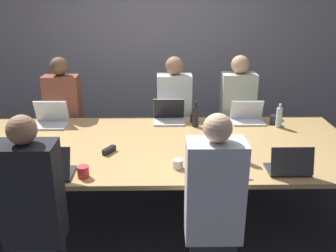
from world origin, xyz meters
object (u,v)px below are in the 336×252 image
Objects in this scene: laptop_near_right at (289,165)px; laptop_near_left at (51,169)px; laptop_far_right at (247,116)px; cup_far_center at (194,118)px; cup_far_right at (274,120)px; laptop_far_left at (51,118)px; cup_near_midright at (178,164)px; bottle_far_center at (196,116)px; person_far_left at (64,118)px; laptop_near_midright at (210,163)px; stapler at (109,150)px; laptop_far_center at (169,115)px; bottle_near_midright at (243,151)px; cup_near_left at (83,172)px; person_far_center at (174,117)px; person_near_midright at (214,210)px; bottle_far_right at (279,117)px; person_near_left at (34,213)px; person_far_right at (237,115)px.

laptop_near_left is at bearing 0.91° from laptop_near_right.
laptop_far_right is 3.47× the size of cup_far_center.
cup_far_right is 0.29× the size of laptop_far_left.
cup_near_midright is 0.31× the size of bottle_far_center.
laptop_near_right is at bearing -35.66° from person_far_left.
laptop_near_right is at bearing -99.94° from cup_far_right.
laptop_far_right is 0.98× the size of laptop_near_midright.
bottle_far_center reaches higher than laptop_far_left.
laptop_near_left is at bearing -100.75° from stapler.
laptop_far_center is at bearing -75.41° from laptop_near_midright.
bottle_near_midright reaches higher than cup_near_midright.
bottle_near_midright reaches higher than cup_near_left.
cup_far_center is (1.51, -0.34, 0.11)m from person_far_left.
bottle_far_center reaches higher than cup_near_midright.
laptop_near_midright is at bearing -81.12° from person_far_center.
laptop_near_right is 0.24× the size of person_near_midright.
bottle_far_center is (0.21, -0.50, 0.18)m from person_far_center.
cup_far_center is at bearing -89.69° from person_near_midright.
cup_far_right is 2.37m from laptop_near_left.
bottle_near_midright reaches higher than stapler.
laptop_far_left is (-1.58, 1.10, 0.00)m from laptop_near_midright.
cup_far_center is 1.74m from laptop_near_left.
laptop_far_center is 3.70× the size of cup_near_left.
cup_near_left is (-1.00, -0.08, -0.03)m from laptop_near_midright.
person_far_left reaches higher than bottle_far_right.
person_far_center is (-0.24, 1.53, -0.14)m from laptop_near_midright.
cup_far_center is at bearing 108.42° from bottle_near_midright.
laptop_near_left is (-2.07, -1.16, 0.02)m from cup_far_right.
laptop_far_right is 1.21m from laptop_near_right.
cup_far_right is 1.49m from cup_near_midright.
bottle_near_midright is (-0.33, 0.23, 0.03)m from laptop_near_right.
person_far_left reaches higher than cup_far_right.
person_near_left is at bearing 19.85° from laptop_near_midright.
person_near_midright is at bearing 31.66° from laptop_near_right.
person_near_midright is 1.67m from laptop_far_center.
cup_far_right is 0.45× the size of bottle_near_midright.
laptop_near_midright is at bearing -130.29° from bottle_far_right.
laptop_near_midright is at bearing -88.27° from bottle_far_center.
cup_near_left is (-1.53, -1.66, 0.11)m from person_far_right.
laptop_far_left is 1.31m from cup_near_left.
person_far_left reaches higher than laptop_near_right.
person_far_center is (-1.06, 0.45, -0.11)m from cup_far_right.
laptop_near_midright is 1.56m from person_far_center.
person_near_left is (-1.04, -1.99, -0.01)m from person_far_center.
laptop_far_right is at bearing 38.65° from cup_near_left.
cup_near_left is (-0.98, 0.37, 0.12)m from person_near_midright.
bottle_far_center is (-0.88, 0.03, 0.01)m from bottle_far_right.
cup_near_midright is 0.06× the size of person_near_left.
person_far_right is at bearing 12.78° from laptop_far_left.
person_far_right is 1.42m from bottle_near_midright.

